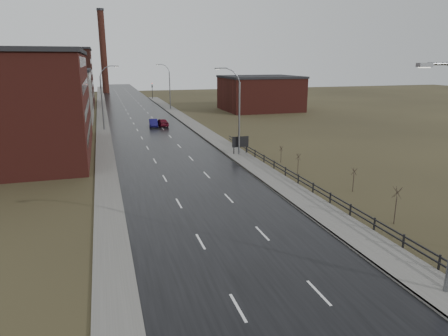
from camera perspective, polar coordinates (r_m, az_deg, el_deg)
road at (r=74.12m, az=-10.50°, el=5.43°), size 14.00×300.00×0.06m
sidewalk_right at (r=51.94m, az=2.29°, el=1.65°), size 3.20×180.00×0.18m
curb_right at (r=51.47m, az=0.70°, el=1.54°), size 0.16×180.00×0.18m
sidewalk_left at (r=73.67m, az=-16.86°, el=5.00°), size 2.40×260.00×0.12m
warehouse_mid at (r=91.46m, az=-23.46°, el=9.55°), size 16.32×20.40×10.50m
warehouse_far at (r=121.66m, az=-24.53°, el=11.70°), size 26.52×24.48×15.50m
building_right at (r=102.47m, az=5.19°, el=10.61°), size 18.36×16.32×8.50m
smokestack at (r=162.72m, az=-16.87°, el=15.65°), size 2.70×2.70×30.70m
streetlight_right_mid at (r=51.82m, az=1.89°, el=8.09°), size 3.36×0.28×11.35m
streetlight_left at (r=74.94m, az=-16.83°, el=9.63°), size 3.36×0.28×11.35m
streetlight_right_far at (r=104.20m, az=-7.92°, el=11.48°), size 3.36×0.28×11.35m
guardrail at (r=37.82m, az=13.13°, el=-2.92°), size 0.10×53.05×1.10m
shrub_c at (r=33.09m, az=23.36°, el=-4.81°), size 0.70×0.74×2.98m
shrub_d at (r=39.89m, az=18.03°, el=-1.53°), size 0.56×0.59×2.36m
shrub_e at (r=44.67m, az=10.54°, el=0.68°), size 0.55×0.58×2.31m
shrub_f at (r=49.51m, az=8.16°, el=2.03°), size 0.49×0.52×2.06m
billboard at (r=53.00m, az=2.34°, el=3.69°), size 2.28×0.17×2.48m
traffic_light_left at (r=132.88m, az=-17.23°, el=11.17°), size 0.58×2.73×5.30m
traffic_light_right at (r=133.86m, az=-10.24°, el=11.62°), size 0.58×2.73×5.30m
car_near at (r=76.92m, az=-10.06°, el=6.32°), size 1.89×4.53×1.46m
car_far at (r=77.37m, az=-8.84°, el=6.45°), size 2.18×4.61×1.52m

